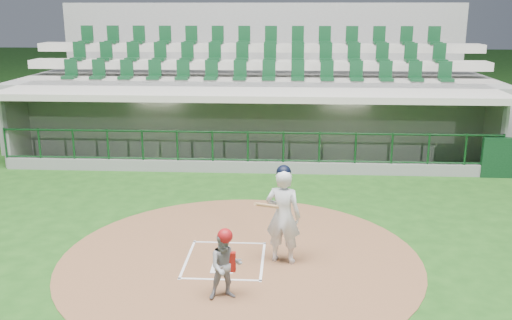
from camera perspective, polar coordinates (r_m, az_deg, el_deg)
The scene contains 8 objects.
ground at distance 11.77m, azimuth -2.96°, elevation -9.39°, with size 120.00×120.00×0.00m, color #184212.
dirt_circle at distance 11.56m, azimuth -1.57°, elevation -9.82°, with size 7.20×7.20×0.01m, color brown.
home_plate at distance 11.13m, azimuth -3.36°, elevation -10.77°, with size 0.43×0.43×0.02m, color silver.
batter_box_chalk at distance 11.50m, azimuth -3.13°, elevation -9.93°, with size 1.55×1.80×0.01m.
dugout_structure at distance 18.89m, azimuth -0.08°, elevation 3.12°, with size 16.40×3.70×3.00m.
seating_deck at distance 21.86m, azimuth 0.13°, elevation 5.98°, with size 17.00×6.72×5.15m.
batter at distance 11.07m, azimuth 2.72°, elevation -5.47°, with size 0.93×0.94×1.97m.
catcher at distance 9.86m, azimuth -3.07°, elevation -10.37°, with size 0.68×0.58×1.28m.
Camera 1 is at (1.24, -10.65, 4.86)m, focal length 40.00 mm.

